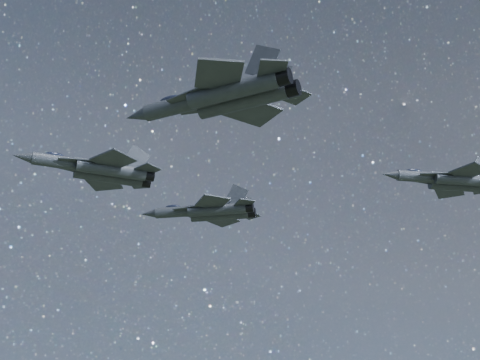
{
  "coord_description": "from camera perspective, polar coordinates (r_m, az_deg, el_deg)",
  "views": [
    {
      "loc": [
        1.41,
        -80.99,
        105.54
      ],
      "look_at": [
        -0.76,
        -0.51,
        143.13
      ],
      "focal_mm": 55.0,
      "sensor_mm": 36.0,
      "label": 1
    }
  ],
  "objects": [
    {
      "name": "jet_lead",
      "position": [
        88.92,
        -10.92,
        0.81
      ],
      "size": [
        17.12,
        11.36,
        4.36
      ],
      "rotation": [
        0.0,
        0.0,
        0.37
      ],
      "color": "#2B3036"
    },
    {
      "name": "jet_slot",
      "position": [
        96.37,
        16.06,
        -0.03
      ],
      "size": [
        15.83,
        10.92,
        3.97
      ],
      "rotation": [
        0.0,
        0.0,
        0.18
      ],
      "color": "#2B3036"
    },
    {
      "name": "jet_right",
      "position": [
        74.45,
        -1.25,
        6.52
      ],
      "size": [
        19.9,
        13.08,
        5.11
      ],
      "rotation": [
        0.0,
        0.0,
        -0.41
      ],
      "color": "#2B3036"
    },
    {
      "name": "jet_left",
      "position": [
        103.96,
        -2.42,
        -2.44
      ],
      "size": [
        17.36,
        12.07,
        4.36
      ],
      "rotation": [
        0.0,
        0.0,
        -0.14
      ],
      "color": "#2B3036"
    }
  ]
}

